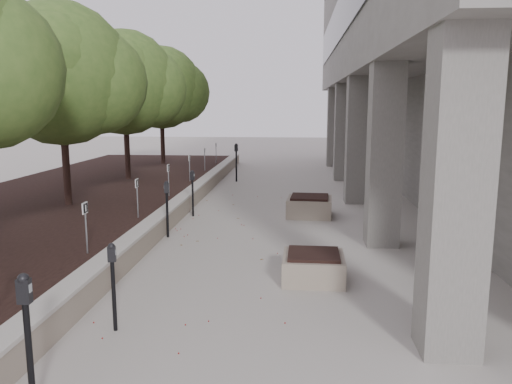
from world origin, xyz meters
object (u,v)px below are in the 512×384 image
(parking_meter_4, at_px, (193,193))
(parking_meter_5, at_px, (236,163))
(planter_back, at_px, (309,206))
(parking_meter_1, at_px, (29,344))
(parking_meter_3, at_px, (167,209))
(crabapple_tree_5, at_px, (161,105))
(crabapple_tree_3, at_px, (62,105))
(crabapple_tree_4, at_px, (125,105))
(planter_front, at_px, (313,266))
(parking_meter_2, at_px, (113,287))

(parking_meter_4, height_order, parking_meter_5, parking_meter_5)
(planter_back, bearing_deg, parking_meter_4, -174.82)
(parking_meter_1, height_order, planter_back, parking_meter_1)
(parking_meter_4, relative_size, parking_meter_5, 0.83)
(parking_meter_3, relative_size, parking_meter_4, 1.03)
(crabapple_tree_5, relative_size, planter_back, 4.40)
(parking_meter_4, bearing_deg, crabapple_tree_3, -158.01)
(crabapple_tree_4, relative_size, parking_meter_5, 3.44)
(crabapple_tree_4, bearing_deg, parking_meter_5, 29.79)
(planter_front, bearing_deg, crabapple_tree_4, 124.83)
(parking_meter_2, bearing_deg, parking_meter_1, -105.35)
(parking_meter_2, xyz_separation_m, planter_back, (2.87, 7.62, -0.34))
(parking_meter_1, distance_m, parking_meter_4, 9.23)
(planter_back, bearing_deg, planter_front, -90.68)
(crabapple_tree_4, height_order, parking_meter_4, crabapple_tree_4)
(crabapple_tree_4, relative_size, parking_meter_1, 3.67)
(crabapple_tree_5, xyz_separation_m, parking_meter_3, (3.25, -11.78, -2.44))
(crabapple_tree_4, distance_m, parking_meter_3, 7.90)
(parking_meter_2, height_order, parking_meter_4, parking_meter_4)
(crabapple_tree_4, relative_size, planter_back, 4.40)
(parking_meter_5, relative_size, planter_back, 1.28)
(crabapple_tree_3, relative_size, parking_meter_3, 4.02)
(crabapple_tree_5, bearing_deg, parking_meter_4, -70.34)
(parking_meter_3, height_order, planter_front, parking_meter_3)
(parking_meter_4, xyz_separation_m, planter_front, (3.23, -5.04, -0.40))
(crabapple_tree_3, distance_m, crabapple_tree_4, 5.00)
(planter_front, height_order, planter_back, planter_back)
(parking_meter_1, bearing_deg, parking_meter_2, 82.65)
(parking_meter_1, bearing_deg, crabapple_tree_4, 102.25)
(planter_back, bearing_deg, parking_meter_1, -107.65)
(crabapple_tree_4, xyz_separation_m, crabapple_tree_5, (0.00, 5.00, 0.00))
(crabapple_tree_5, xyz_separation_m, parking_meter_4, (3.38, -9.45, -2.46))
(crabapple_tree_4, distance_m, planter_back, 8.35)
(crabapple_tree_5, bearing_deg, parking_meter_1, -78.98)
(parking_meter_4, bearing_deg, planter_back, 17.96)
(crabapple_tree_3, bearing_deg, parking_meter_3, -28.69)
(parking_meter_2, distance_m, parking_meter_4, 7.33)
(planter_front, bearing_deg, parking_meter_3, 141.05)
(crabapple_tree_4, bearing_deg, planter_front, -55.17)
(parking_meter_1, height_order, parking_meter_5, parking_meter_5)
(parking_meter_1, xyz_separation_m, parking_meter_4, (-0.26, 9.22, -0.08))
(crabapple_tree_4, height_order, parking_meter_1, crabapple_tree_4)
(crabapple_tree_5, xyz_separation_m, parking_meter_1, (3.64, -18.68, -2.38))
(parking_meter_4, distance_m, parking_meter_5, 6.66)
(crabapple_tree_5, xyz_separation_m, planter_back, (6.67, -9.15, -2.83))
(planter_back, bearing_deg, parking_meter_3, -142.48)
(crabapple_tree_3, height_order, crabapple_tree_4, same)
(parking_meter_1, bearing_deg, parking_meter_5, 86.69)
(crabapple_tree_5, height_order, parking_meter_4, crabapple_tree_5)
(crabapple_tree_4, xyz_separation_m, planter_front, (6.60, -9.49, -2.87))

